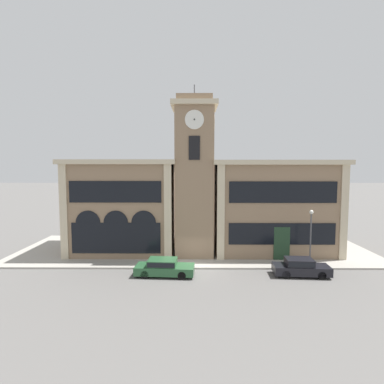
{
  "coord_description": "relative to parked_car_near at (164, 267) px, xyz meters",
  "views": [
    {
      "loc": [
        -0.02,
        -25.45,
        8.85
      ],
      "look_at": [
        -0.22,
        2.42,
        6.59
      ],
      "focal_mm": 28.0,
      "sensor_mm": 36.0,
      "label": 1
    }
  ],
  "objects": [
    {
      "name": "parked_car_mid",
      "position": [
        11.21,
        -0.0,
        0.03
      ],
      "size": [
        4.59,
        2.0,
        1.44
      ],
      "rotation": [
        0.0,
        0.0,
        -0.06
      ],
      "color": "black",
      "rests_on": "ground_plane"
    },
    {
      "name": "town_hall_left_wing",
      "position": [
        -4.92,
        7.77,
        4.12
      ],
      "size": [
        11.23,
        8.57,
        9.62
      ],
      "color": "#897056",
      "rests_on": "ground_plane"
    },
    {
      "name": "ground_plane",
      "position": [
        2.5,
        1.45,
        -0.72
      ],
      "size": [
        300.0,
        300.0,
        0.0
      ],
      "primitive_type": "plane",
      "color": "#605E5B"
    },
    {
      "name": "parked_car_near",
      "position": [
        0.0,
        0.0,
        0.0
      ],
      "size": [
        4.92,
        2.16,
        1.37
      ],
      "rotation": [
        0.0,
        0.0,
        -0.06
      ],
      "color": "#285633",
      "rests_on": "ground_plane"
    },
    {
      "name": "sidewalk_kerb",
      "position": [
        2.5,
        7.6,
        -0.64
      ],
      "size": [
        36.78,
        12.29,
        0.15
      ],
      "color": "#A39E93",
      "rests_on": "ground_plane"
    },
    {
      "name": "town_hall_right_wing",
      "position": [
        10.76,
        7.78,
        4.1
      ],
      "size": [
        12.94,
        8.57,
        9.58
      ],
      "color": "#897056",
      "rests_on": "ground_plane"
    },
    {
      "name": "street_lamp",
      "position": [
        12.75,
        2.01,
        2.79
      ],
      "size": [
        0.36,
        0.36,
        5.01
      ],
      "color": "#4C4C51",
      "rests_on": "sidewalk_kerb"
    },
    {
      "name": "clock_tower",
      "position": [
        2.5,
        5.71,
        7.18
      ],
      "size": [
        4.39,
        4.39,
        16.88
      ],
      "color": "#897056",
      "rests_on": "ground_plane"
    }
  ]
}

